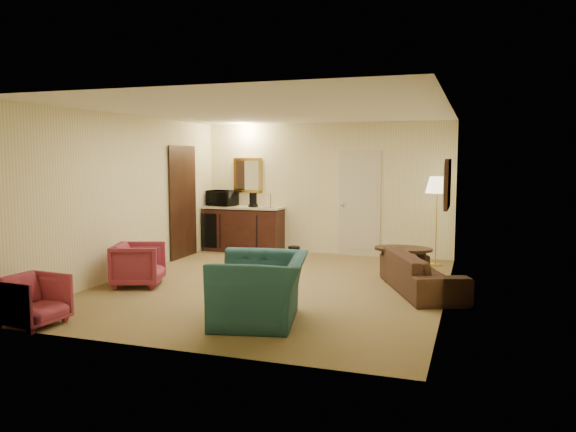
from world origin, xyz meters
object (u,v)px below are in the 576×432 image
at_px(wetbar_cabinet, 244,229).
at_px(rose_chair_far, 32,298).
at_px(floor_lamp, 436,221).
at_px(microwave, 222,196).
at_px(sofa, 422,266).
at_px(waste_bin, 294,254).
at_px(teal_armchair, 260,278).
at_px(coffee_maker, 253,200).
at_px(rose_chair_near, 139,262).
at_px(coffee_table, 403,264).

relative_size(wetbar_cabinet, rose_chair_far, 2.52).
bearing_deg(floor_lamp, microwave, 175.40).
bearing_deg(floor_lamp, sofa, -91.38).
distance_m(waste_bin, microwave, 2.19).
height_order(waste_bin, microwave, microwave).
relative_size(teal_armchair, floor_lamp, 0.75).
height_order(waste_bin, coffee_maker, coffee_maker).
distance_m(rose_chair_far, microwave, 5.61).
bearing_deg(waste_bin, floor_lamp, 9.00).
height_order(rose_chair_near, coffee_table, rose_chair_near).
xyz_separation_m(wetbar_cabinet, rose_chair_far, (-0.25, -5.52, -0.14)).
bearing_deg(coffee_maker, waste_bin, -51.65).
relative_size(rose_chair_near, floor_lamp, 0.45).
xyz_separation_m(wetbar_cabinet, teal_armchair, (2.15, -4.53, 0.06)).
xyz_separation_m(teal_armchair, coffee_table, (1.30, 2.81, -0.27)).
xyz_separation_m(floor_lamp, waste_bin, (-2.53, -0.40, -0.66)).
relative_size(teal_armchair, rose_chair_near, 1.68).
xyz_separation_m(sofa, teal_armchair, (-1.65, -2.13, 0.15)).
relative_size(rose_chair_near, coffee_table, 0.79).
relative_size(teal_armchair, coffee_maker, 4.15).
distance_m(teal_armchair, floor_lamp, 4.55).
xyz_separation_m(wetbar_cabinet, waste_bin, (1.32, -0.72, -0.32)).
distance_m(waste_bin, coffee_maker, 1.58).
relative_size(sofa, rose_chair_far, 2.96).
xyz_separation_m(rose_chair_far, coffee_maker, (0.48, 5.47, 0.74)).
bearing_deg(sofa, teal_armchair, 118.98).
height_order(teal_armchair, coffee_table, teal_armchair).
bearing_deg(wetbar_cabinet, coffee_maker, -11.10).
relative_size(rose_chair_far, floor_lamp, 0.41).
bearing_deg(sofa, floor_lamp, -24.62).
relative_size(teal_armchair, waste_bin, 4.37).
bearing_deg(rose_chair_far, microwave, 6.96).
bearing_deg(microwave, rose_chair_far, -77.09).
bearing_deg(wetbar_cabinet, waste_bin, -28.53).
bearing_deg(waste_bin, rose_chair_near, -120.45).
distance_m(floor_lamp, microwave, 4.37).
height_order(rose_chair_far, coffee_table, rose_chair_far).
height_order(wetbar_cabinet, microwave, microwave).
xyz_separation_m(floor_lamp, microwave, (-4.34, 0.35, 0.32)).
bearing_deg(microwave, teal_armchair, -49.49).
distance_m(wetbar_cabinet, sofa, 4.50).
distance_m(floor_lamp, coffee_maker, 3.64).
relative_size(coffee_table, microwave, 1.56).
relative_size(rose_chair_near, coffee_maker, 2.47).
distance_m(teal_armchair, coffee_maker, 4.90).
height_order(coffee_table, waste_bin, coffee_table).
xyz_separation_m(sofa, floor_lamp, (0.05, 2.08, 0.42)).
distance_m(teal_armchair, waste_bin, 3.92).
height_order(rose_chair_near, microwave, microwave).
bearing_deg(waste_bin, wetbar_cabinet, 151.47).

